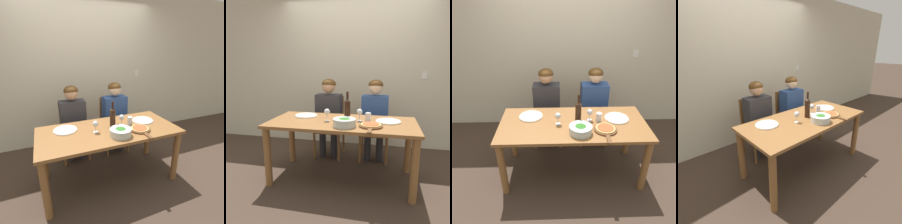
# 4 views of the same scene
# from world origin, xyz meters

# --- Properties ---
(ground_plane) EXTENTS (40.00, 40.00, 0.00)m
(ground_plane) POSITION_xyz_m (0.00, 0.00, 0.00)
(ground_plane) COLOR #3D2D23
(back_wall) EXTENTS (10.00, 0.06, 2.70)m
(back_wall) POSITION_xyz_m (0.00, 1.32, 1.35)
(back_wall) COLOR beige
(back_wall) RESTS_ON ground
(dining_table) EXTENTS (1.76, 0.81, 0.75)m
(dining_table) POSITION_xyz_m (0.00, 0.00, 0.63)
(dining_table) COLOR brown
(dining_table) RESTS_ON ground
(chair_left) EXTENTS (0.42, 0.42, 0.93)m
(chair_left) POSITION_xyz_m (-0.34, 0.77, 0.49)
(chair_left) COLOR brown
(chair_left) RESTS_ON ground
(chair_right) EXTENTS (0.42, 0.42, 0.93)m
(chair_right) POSITION_xyz_m (0.36, 0.77, 0.49)
(chair_right) COLOR brown
(chair_right) RESTS_ON ground
(person_woman) EXTENTS (0.47, 0.51, 1.21)m
(person_woman) POSITION_xyz_m (-0.34, 0.65, 0.73)
(person_woman) COLOR #28282D
(person_woman) RESTS_ON ground
(person_man) EXTENTS (0.47, 0.51, 1.21)m
(person_man) POSITION_xyz_m (0.36, 0.65, 0.73)
(person_man) COLOR #28282D
(person_man) RESTS_ON ground
(wine_bottle) EXTENTS (0.07, 0.07, 0.36)m
(wine_bottle) POSITION_xyz_m (0.06, 0.02, 0.89)
(wine_bottle) COLOR black
(wine_bottle) RESTS_ON dining_table
(broccoli_bowl) EXTENTS (0.26, 0.26, 0.10)m
(broccoli_bowl) POSITION_xyz_m (0.07, -0.21, 0.79)
(broccoli_bowl) COLOR silver
(broccoli_bowl) RESTS_ON dining_table
(dinner_plate_left) EXTENTS (0.29, 0.29, 0.02)m
(dinner_plate_left) POSITION_xyz_m (-0.52, 0.17, 0.76)
(dinner_plate_left) COLOR silver
(dinner_plate_left) RESTS_ON dining_table
(dinner_plate_right) EXTENTS (0.29, 0.29, 0.02)m
(dinner_plate_right) POSITION_xyz_m (0.54, 0.08, 0.76)
(dinner_plate_right) COLOR silver
(dinner_plate_right) RESTS_ON dining_table
(pizza_on_board) EXTENTS (0.26, 0.40, 0.04)m
(pizza_on_board) POSITION_xyz_m (0.36, -0.17, 0.76)
(pizza_on_board) COLOR brown
(pizza_on_board) RESTS_ON dining_table
(wine_glass_left) EXTENTS (0.07, 0.07, 0.15)m
(wine_glass_left) POSITION_xyz_m (-0.18, -0.02, 0.85)
(wine_glass_left) COLOR silver
(wine_glass_left) RESTS_ON dining_table
(wine_glass_right) EXTENTS (0.07, 0.07, 0.15)m
(wine_glass_right) POSITION_xyz_m (0.20, 0.06, 0.85)
(wine_glass_right) COLOR silver
(wine_glass_right) RESTS_ON dining_table
(water_tumbler) EXTENTS (0.07, 0.07, 0.11)m
(water_tumbler) POSITION_xyz_m (0.31, 0.02, 0.81)
(water_tumbler) COLOR silver
(water_tumbler) RESTS_ON dining_table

